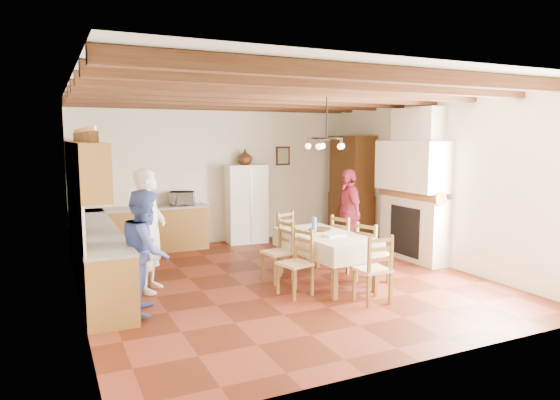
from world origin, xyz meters
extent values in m
cube|color=#4A1A0C|center=(0.00, 0.00, -0.01)|extent=(6.00, 6.50, 0.02)
cube|color=silver|center=(0.00, 0.00, 3.01)|extent=(6.00, 6.50, 0.02)
cube|color=beige|center=(0.00, 3.26, 1.50)|extent=(6.00, 0.02, 3.00)
cube|color=beige|center=(0.00, -3.26, 1.50)|extent=(6.00, 0.02, 3.00)
cube|color=beige|center=(-3.01, 0.00, 1.50)|extent=(0.02, 6.50, 3.00)
cube|color=beige|center=(3.01, 0.00, 1.50)|extent=(0.02, 6.50, 3.00)
cube|color=brown|center=(-2.70, 1.05, 0.43)|extent=(0.60, 4.30, 0.86)
cube|color=brown|center=(-1.55, 2.95, 0.43)|extent=(2.30, 0.60, 0.86)
cube|color=gray|center=(-2.70, 1.05, 0.88)|extent=(0.62, 4.30, 0.04)
cube|color=gray|center=(-1.55, 2.95, 0.88)|extent=(2.34, 0.62, 0.04)
cube|color=silver|center=(-2.98, 1.05, 1.20)|extent=(0.03, 4.30, 0.60)
cube|color=silver|center=(-1.55, 3.23, 1.20)|extent=(2.30, 0.03, 0.60)
cube|color=brown|center=(-2.83, 1.05, 1.85)|extent=(0.35, 4.20, 0.70)
cube|color=#311915|center=(1.55, 3.23, 1.85)|extent=(0.34, 0.03, 0.42)
cube|color=white|center=(0.55, 3.04, 0.84)|extent=(0.89, 0.75, 1.68)
cube|color=silver|center=(0.56, -0.39, 0.75)|extent=(1.01, 1.82, 0.05)
cube|color=brown|center=(0.24, -1.20, 0.36)|extent=(0.07, 0.07, 0.73)
cube|color=brown|center=(0.97, -1.15, 0.36)|extent=(0.07, 0.07, 0.73)
cube|color=brown|center=(0.14, 0.38, 0.36)|extent=(0.07, 0.07, 0.73)
cube|color=brown|center=(0.87, 0.42, 0.36)|extent=(0.07, 0.07, 0.73)
torus|color=black|center=(0.56, -0.39, 2.25)|extent=(0.47, 0.47, 0.03)
imported|color=white|center=(-2.00, 0.31, 0.91)|extent=(0.68, 0.79, 1.82)
imported|color=#3C509F|center=(-2.21, -0.54, 0.80)|extent=(0.82, 0.93, 1.61)
imported|color=#B22C46|center=(1.85, 0.95, 0.84)|extent=(0.61, 1.05, 1.68)
imported|color=silver|center=(-0.86, 2.95, 1.04)|extent=(0.57, 0.47, 0.27)
imported|color=#35230E|center=(0.56, 3.04, 1.85)|extent=(0.41, 0.41, 0.33)
camera|label=1|loc=(-3.33, -7.01, 2.26)|focal=32.00mm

